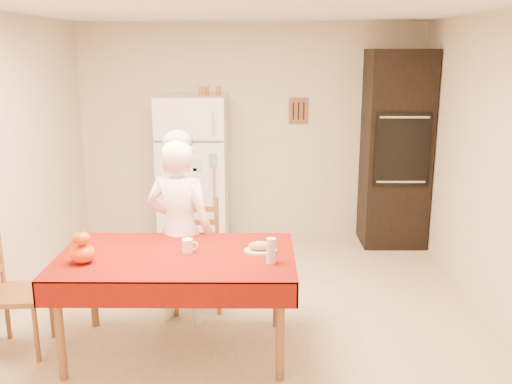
{
  "coord_description": "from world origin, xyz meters",
  "views": [
    {
      "loc": [
        0.1,
        -4.42,
        2.2
      ],
      "look_at": [
        0.07,
        0.2,
        1.04
      ],
      "focal_mm": 40.0,
      "sensor_mm": 36.0,
      "label": 1
    }
  ],
  "objects_px": {
    "chair_left": "(8,287)",
    "oven_cabinet": "(395,149)",
    "pumpkin_lower": "(83,254)",
    "coffee_mug": "(187,246)",
    "refrigerator": "(193,172)",
    "chair_far": "(197,249)",
    "seated_woman": "(180,232)",
    "dining_table": "(176,264)",
    "bread_plate": "(260,251)",
    "wine_glass": "(271,251)"
  },
  "relations": [
    {
      "from": "oven_cabinet",
      "to": "dining_table",
      "type": "distance_m",
      "value": 3.3
    },
    {
      "from": "chair_far",
      "to": "pumpkin_lower",
      "type": "height_order",
      "value": "chair_far"
    },
    {
      "from": "oven_cabinet",
      "to": "coffee_mug",
      "type": "distance_m",
      "value": 3.2
    },
    {
      "from": "bread_plate",
      "to": "refrigerator",
      "type": "bearing_deg",
      "value": 107.58
    },
    {
      "from": "seated_woman",
      "to": "wine_glass",
      "type": "distance_m",
      "value": 0.98
    },
    {
      "from": "refrigerator",
      "to": "dining_table",
      "type": "bearing_deg",
      "value": -86.49
    },
    {
      "from": "chair_far",
      "to": "bread_plate",
      "type": "xyz_separation_m",
      "value": [
        0.55,
        -0.76,
        0.26
      ]
    },
    {
      "from": "chair_far",
      "to": "wine_glass",
      "type": "relative_size",
      "value": 5.4
    },
    {
      "from": "refrigerator",
      "to": "dining_table",
      "type": "height_order",
      "value": "refrigerator"
    },
    {
      "from": "pumpkin_lower",
      "to": "chair_left",
      "type": "bearing_deg",
      "value": 165.46
    },
    {
      "from": "chair_left",
      "to": "chair_far",
      "type": "bearing_deg",
      "value": -60.5
    },
    {
      "from": "seated_woman",
      "to": "dining_table",
      "type": "bearing_deg",
      "value": 108.62
    },
    {
      "from": "refrigerator",
      "to": "seated_woman",
      "type": "distance_m",
      "value": 1.94
    },
    {
      "from": "chair_left",
      "to": "seated_woman",
      "type": "relative_size",
      "value": 0.62
    },
    {
      "from": "bread_plate",
      "to": "wine_glass",
      "type": "bearing_deg",
      "value": -70.71
    },
    {
      "from": "seated_woman",
      "to": "pumpkin_lower",
      "type": "bearing_deg",
      "value": 62.92
    },
    {
      "from": "refrigerator",
      "to": "chair_far",
      "type": "height_order",
      "value": "refrigerator"
    },
    {
      "from": "coffee_mug",
      "to": "bread_plate",
      "type": "height_order",
      "value": "coffee_mug"
    },
    {
      "from": "oven_cabinet",
      "to": "wine_glass",
      "type": "relative_size",
      "value": 12.5
    },
    {
      "from": "refrigerator",
      "to": "chair_far",
      "type": "bearing_deg",
      "value": -82.81
    },
    {
      "from": "bread_plate",
      "to": "pumpkin_lower",
      "type": "bearing_deg",
      "value": -169.98
    },
    {
      "from": "chair_left",
      "to": "coffee_mug",
      "type": "distance_m",
      "value": 1.35
    },
    {
      "from": "chair_left",
      "to": "oven_cabinet",
      "type": "bearing_deg",
      "value": -56.24
    },
    {
      "from": "oven_cabinet",
      "to": "wine_glass",
      "type": "height_order",
      "value": "oven_cabinet"
    },
    {
      "from": "chair_left",
      "to": "seated_woman",
      "type": "xyz_separation_m",
      "value": [
        1.2,
        0.51,
        0.26
      ]
    },
    {
      "from": "oven_cabinet",
      "to": "pumpkin_lower",
      "type": "height_order",
      "value": "oven_cabinet"
    },
    {
      "from": "dining_table",
      "to": "wine_glass",
      "type": "distance_m",
      "value": 0.72
    },
    {
      "from": "chair_far",
      "to": "seated_woman",
      "type": "relative_size",
      "value": 0.62
    },
    {
      "from": "bread_plate",
      "to": "chair_far",
      "type": "bearing_deg",
      "value": 126.0
    },
    {
      "from": "dining_table",
      "to": "wine_glass",
      "type": "xyz_separation_m",
      "value": [
        0.68,
        -0.16,
        0.16
      ]
    },
    {
      "from": "dining_table",
      "to": "wine_glass",
      "type": "height_order",
      "value": "wine_glass"
    },
    {
      "from": "dining_table",
      "to": "coffee_mug",
      "type": "height_order",
      "value": "coffee_mug"
    },
    {
      "from": "refrigerator",
      "to": "coffee_mug",
      "type": "bearing_deg",
      "value": -84.59
    },
    {
      "from": "dining_table",
      "to": "pumpkin_lower",
      "type": "distance_m",
      "value": 0.66
    },
    {
      "from": "oven_cabinet",
      "to": "pumpkin_lower",
      "type": "relative_size",
      "value": 12.62
    },
    {
      "from": "oven_cabinet",
      "to": "seated_woman",
      "type": "height_order",
      "value": "oven_cabinet"
    },
    {
      "from": "seated_woman",
      "to": "coffee_mug",
      "type": "distance_m",
      "value": 0.47
    },
    {
      "from": "pumpkin_lower",
      "to": "seated_woman",
      "type": "bearing_deg",
      "value": 48.94
    },
    {
      "from": "oven_cabinet",
      "to": "bread_plate",
      "type": "xyz_separation_m",
      "value": [
        -1.52,
        -2.44,
        -0.33
      ]
    },
    {
      "from": "dining_table",
      "to": "chair_left",
      "type": "distance_m",
      "value": 1.25
    },
    {
      "from": "oven_cabinet",
      "to": "coffee_mug",
      "type": "xyz_separation_m",
      "value": [
        -2.05,
        -2.44,
        -0.29
      ]
    },
    {
      "from": "dining_table",
      "to": "wine_glass",
      "type": "bearing_deg",
      "value": -12.86
    },
    {
      "from": "bread_plate",
      "to": "dining_table",
      "type": "bearing_deg",
      "value": -174.92
    },
    {
      "from": "oven_cabinet",
      "to": "seated_woman",
      "type": "xyz_separation_m",
      "value": [
        -2.17,
        -1.99,
        -0.33
      ]
    },
    {
      "from": "pumpkin_lower",
      "to": "coffee_mug",
      "type": "bearing_deg",
      "value": 16.74
    },
    {
      "from": "refrigerator",
      "to": "oven_cabinet",
      "type": "distance_m",
      "value": 2.29
    },
    {
      "from": "dining_table",
      "to": "coffee_mug",
      "type": "bearing_deg",
      "value": 31.29
    },
    {
      "from": "chair_left",
      "to": "pumpkin_lower",
      "type": "height_order",
      "value": "chair_left"
    },
    {
      "from": "wine_glass",
      "to": "seated_woman",
      "type": "bearing_deg",
      "value": 137.63
    },
    {
      "from": "chair_far",
      "to": "chair_left",
      "type": "relative_size",
      "value": 1.0
    }
  ]
}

